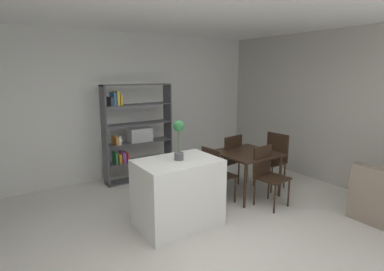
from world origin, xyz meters
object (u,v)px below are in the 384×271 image
object	(u,v)px
dining_table	(247,157)
kitchen_island	(178,193)
open_bookshelf	(135,133)
dining_chair_near	(267,171)
dining_chair_far	(229,156)
dining_chair_window_side	(274,155)
potted_plant_on_island	(179,136)
dining_chair_island_side	(215,171)

from	to	relation	value
dining_table	kitchen_island	bearing A→B (deg)	-169.81
open_bookshelf	dining_chair_near	size ratio (longest dim) A/B	1.99
dining_table	dining_chair_near	xyz separation A→B (m)	(-0.01, -0.48, -0.11)
dining_table	dining_chair_far	xyz separation A→B (m)	(0.01, 0.47, -0.11)
open_bookshelf	dining_chair_window_side	size ratio (longest dim) A/B	1.89
dining_chair_far	open_bookshelf	bearing A→B (deg)	-52.26
potted_plant_on_island	dining_chair_near	xyz separation A→B (m)	(1.50, -0.20, -0.70)
dining_chair_window_side	dining_table	bearing A→B (deg)	-93.16
kitchen_island	dining_table	world-z (taller)	kitchen_island
potted_plant_on_island	dining_chair_far	xyz separation A→B (m)	(1.53, 0.75, -0.70)
open_bookshelf	dining_chair_island_side	bearing A→B (deg)	-71.67
potted_plant_on_island	dining_chair_window_side	xyz separation A→B (m)	(2.20, 0.29, -0.67)
open_bookshelf	dining_table	xyz separation A→B (m)	(1.26, -1.75, -0.27)
dining_chair_island_side	dining_chair_window_side	size ratio (longest dim) A/B	0.94
dining_chair_near	dining_table	bearing A→B (deg)	81.95
dining_table	dining_chair_island_side	bearing A→B (deg)	-179.50
dining_chair_island_side	dining_chair_window_side	distance (m)	1.36
open_bookshelf	potted_plant_on_island	bearing A→B (deg)	-97.16
kitchen_island	potted_plant_on_island	xyz separation A→B (m)	(0.02, -0.00, 0.79)
dining_chair_island_side	dining_chair_far	bearing A→B (deg)	-58.77
kitchen_island	dining_chair_far	world-z (taller)	dining_chair_far
dining_chair_island_side	dining_chair_near	xyz separation A→B (m)	(0.67, -0.47, 0.01)
kitchen_island	dining_chair_near	distance (m)	1.54
open_bookshelf	dining_table	size ratio (longest dim) A/B	2.01
potted_plant_on_island	dining_chair_far	bearing A→B (deg)	26.25
dining_chair_island_side	open_bookshelf	bearing A→B (deg)	14.81
dining_table	dining_chair_far	distance (m)	0.49
open_bookshelf	dining_table	bearing A→B (deg)	-54.18
potted_plant_on_island	dining_chair_window_side	bearing A→B (deg)	7.39
kitchen_island	potted_plant_on_island	bearing A→B (deg)	-7.66
potted_plant_on_island	dining_chair_island_side	size ratio (longest dim) A/B	0.58
kitchen_island	dining_chair_island_side	bearing A→B (deg)	17.51
kitchen_island	dining_chair_island_side	world-z (taller)	kitchen_island
dining_chair_window_side	dining_chair_near	distance (m)	0.85
dining_chair_island_side	dining_chair_far	world-z (taller)	dining_chair_far
dining_table	dining_chair_window_side	distance (m)	0.69
kitchen_island	potted_plant_on_island	world-z (taller)	potted_plant_on_island
potted_plant_on_island	dining_chair_far	size ratio (longest dim) A/B	0.55
kitchen_island	open_bookshelf	distance (m)	2.09
dining_chair_window_side	dining_chair_near	bearing A→B (deg)	-58.73
kitchen_island	dining_chair_window_side	xyz separation A→B (m)	(2.22, 0.28, 0.12)
dining_chair_island_side	potted_plant_on_island	bearing A→B (deg)	104.56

